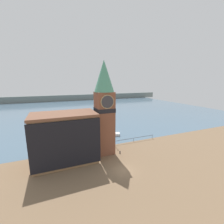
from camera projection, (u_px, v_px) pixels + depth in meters
ground_plane at (124, 170)px, 28.27m from camera, size 160.00×160.00×0.00m
water at (72, 108)px, 93.10m from camera, size 160.00×120.00×0.00m
far_shoreline at (66, 98)px, 128.87m from camera, size 180.00×3.00×5.00m
pier_railing at (134, 138)px, 41.50m from camera, size 13.22×0.08×1.09m
clock_tower at (104, 106)px, 33.29m from camera, size 4.39×4.39×20.95m
pier_building at (65, 138)px, 30.53m from camera, size 12.74×7.48×10.31m
boat_near at (110, 134)px, 46.38m from camera, size 5.76×3.90×1.54m
mooring_bollard_near at (120, 152)px, 34.80m from camera, size 0.26×0.26×0.64m
lamp_post at (115, 137)px, 38.03m from camera, size 0.32×0.32×3.57m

